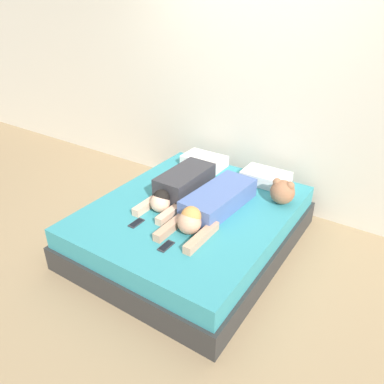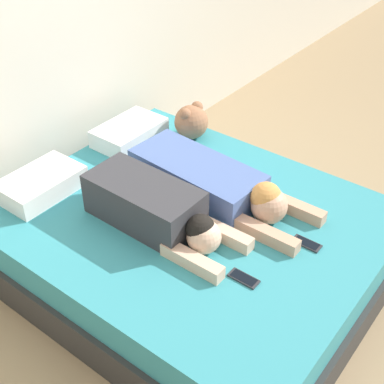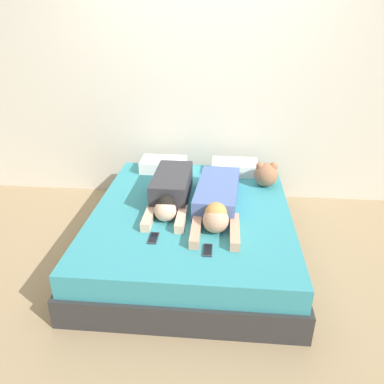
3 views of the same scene
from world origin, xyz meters
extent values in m
plane|color=#9E8460|center=(0.00, 0.00, 0.00)|extent=(12.00, 12.00, 0.00)
cube|color=beige|center=(0.00, 1.16, 1.30)|extent=(12.00, 0.06, 2.60)
cube|color=#2D2D2D|center=(0.00, 0.00, 0.11)|extent=(1.69, 2.01, 0.23)
cube|color=teal|center=(0.00, 0.00, 0.32)|extent=(1.63, 1.95, 0.19)
cube|color=white|center=(-0.37, 0.80, 0.47)|extent=(0.46, 0.29, 0.12)
cube|color=white|center=(0.37, 0.80, 0.47)|extent=(0.46, 0.29, 0.12)
cube|color=#333338|center=(-0.19, 0.17, 0.53)|extent=(0.31, 0.63, 0.24)
sphere|color=beige|center=(-0.19, -0.22, 0.50)|extent=(0.18, 0.18, 0.18)
sphere|color=black|center=(-0.19, -0.20, 0.54)|extent=(0.15, 0.15, 0.15)
cube|color=beige|center=(-0.32, -0.25, 0.45)|extent=(0.07, 0.34, 0.07)
cube|color=beige|center=(-0.06, -0.25, 0.45)|extent=(0.07, 0.34, 0.07)
cube|color=#4C66A5|center=(0.21, 0.13, 0.50)|extent=(0.39, 0.80, 0.18)
sphere|color=tan|center=(0.21, -0.35, 0.51)|extent=(0.20, 0.20, 0.20)
sphere|color=#D18C47|center=(0.21, -0.33, 0.56)|extent=(0.17, 0.17, 0.17)
cube|color=tan|center=(0.07, -0.39, 0.45)|extent=(0.07, 0.43, 0.07)
cube|color=tan|center=(0.35, -0.39, 0.45)|extent=(0.07, 0.43, 0.07)
cube|color=#2D2D33|center=(-0.24, -0.49, 0.42)|extent=(0.06, 0.15, 0.01)
cube|color=black|center=(-0.24, -0.49, 0.42)|extent=(0.05, 0.13, 0.00)
cube|color=#2D2D33|center=(0.16, -0.61, 0.42)|extent=(0.06, 0.15, 0.01)
cube|color=black|center=(0.16, -0.61, 0.42)|extent=(0.05, 0.13, 0.00)
sphere|color=#996647|center=(0.65, 0.51, 0.52)|extent=(0.22, 0.22, 0.22)
sphere|color=#996647|center=(0.59, 0.51, 0.61)|extent=(0.08, 0.08, 0.08)
sphere|color=#996647|center=(0.71, 0.51, 0.61)|extent=(0.08, 0.08, 0.08)
camera|label=1|loc=(1.60, -2.43, 2.18)|focal=35.00mm
camera|label=2|loc=(-1.80, -1.39, 2.23)|focal=50.00mm
camera|label=3|loc=(0.24, -2.76, 1.92)|focal=35.00mm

